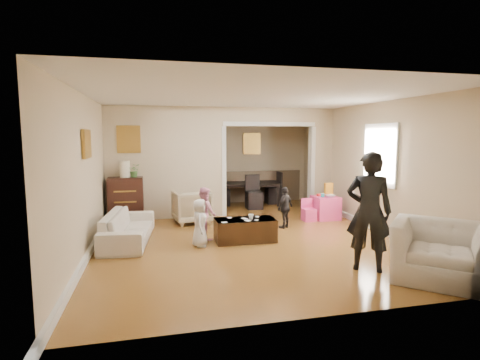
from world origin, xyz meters
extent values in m
plane|color=#9E6B28|center=(0.00, 0.00, 0.00)|extent=(7.00, 7.00, 0.00)
cube|color=#C2B08E|center=(-1.38, 1.80, 1.30)|extent=(2.75, 0.18, 2.60)
cube|color=#C2B08E|center=(2.48, 1.80, 1.30)|extent=(0.55, 0.18, 2.60)
cube|color=#C2B08E|center=(1.10, 1.80, 2.42)|extent=(2.22, 0.18, 0.35)
cube|color=white|center=(2.73, -0.40, 1.55)|extent=(0.03, 0.95, 1.10)
cube|color=brown|center=(-2.20, 1.70, 1.85)|extent=(0.45, 0.03, 0.55)
cube|color=brown|center=(-2.71, -0.60, 1.80)|extent=(0.03, 0.55, 0.40)
cube|color=brown|center=(1.10, 3.44, 1.70)|extent=(0.45, 0.03, 0.55)
imported|color=beige|center=(-2.15, -0.07, 0.27)|extent=(0.93, 1.95, 0.55)
imported|color=tan|center=(-0.87, 1.21, 0.36)|extent=(0.87, 0.89, 0.72)
imported|color=beige|center=(2.04, -2.88, 0.38)|extent=(1.57, 1.56, 0.77)
cube|color=black|center=(-2.29, 1.46, 0.51)|extent=(0.75, 0.42, 1.02)
cylinder|color=#FAF0CC|center=(-2.29, 1.46, 1.20)|extent=(0.22, 0.22, 0.36)
imported|color=#497735|center=(-2.09, 1.46, 1.17)|extent=(0.26, 0.23, 0.29)
cube|color=#321E10|center=(-0.07, -0.49, 0.21)|extent=(1.10, 0.56, 0.41)
imported|color=silver|center=(0.03, -0.54, 0.46)|extent=(0.10, 0.10, 0.09)
cube|color=#E63C84|center=(2.20, 0.87, 0.26)|extent=(0.56, 0.56, 0.53)
cube|color=yellow|center=(2.32, 0.97, 0.68)|extent=(0.20, 0.07, 0.30)
cylinder|color=#28C1CC|center=(2.10, 0.82, 0.57)|extent=(0.08, 0.08, 0.08)
cube|color=red|center=(2.08, 0.99, 0.55)|extent=(0.10, 0.08, 0.05)
imported|color=silver|center=(2.25, 0.75, 0.55)|extent=(0.22, 0.22, 0.05)
imported|color=black|center=(0.89, 3.06, 0.31)|extent=(1.90, 1.25, 0.62)
imported|color=black|center=(1.30, -2.34, 0.86)|extent=(0.75, 0.68, 1.72)
imported|color=silver|center=(-0.92, -0.64, 0.42)|extent=(0.34, 0.45, 0.84)
imported|color=pink|center=(-0.77, -0.19, 0.49)|extent=(0.51, 0.57, 0.98)
imported|color=black|center=(0.98, 0.26, 0.44)|extent=(0.53, 0.49, 0.87)
cube|color=white|center=(-0.07, -0.46, 0.41)|extent=(0.13, 0.13, 0.00)
cube|color=white|center=(-0.32, -0.33, 0.41)|extent=(0.09, 0.10, 0.00)
cube|color=white|center=(0.11, -0.63, 0.41)|extent=(0.10, 0.10, 0.00)
cube|color=white|center=(0.20, -0.36, 0.41)|extent=(0.10, 0.10, 0.00)
cube|color=white|center=(-0.05, -0.63, 0.41)|extent=(0.13, 0.14, 0.00)
cube|color=white|center=(-0.49, -0.67, 0.41)|extent=(0.11, 0.09, 0.00)
camera|label=1|loc=(-1.67, -7.00, 1.94)|focal=27.92mm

